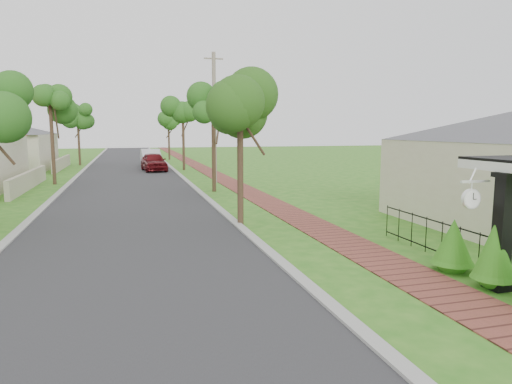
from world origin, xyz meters
name	(u,v)px	position (x,y,z in m)	size (l,w,h in m)	color
ground	(283,293)	(0.00, 0.00, 0.00)	(160.00, 160.00, 0.00)	#2C701A
road	(130,186)	(-3.00, 20.00, 0.00)	(7.00, 120.00, 0.02)	#28282B
kerb_right	(189,184)	(0.65, 20.00, 0.00)	(0.30, 120.00, 0.10)	#9E9E99
kerb_left	(65,188)	(-6.65, 20.00, 0.00)	(0.30, 120.00, 0.10)	#9E9E99
sidewalk	(230,182)	(3.25, 20.00, 0.00)	(1.50, 120.00, 0.03)	brown
porch_post	(502,238)	(4.55, -1.00, 1.12)	(0.48, 0.48, 2.52)	black
picket_fence	(479,252)	(4.90, 0.00, 0.53)	(0.03, 8.02, 1.00)	black
street_trees	(129,114)	(-2.87, 26.84, 4.54)	(10.70, 37.65, 5.89)	#382619
parked_car_red	(154,162)	(-1.00, 29.73, 0.75)	(1.78, 4.41, 1.50)	#5B0D12
parked_car_white	(151,158)	(-1.00, 34.63, 0.79)	(1.67, 4.80, 1.58)	silver
near_tree	(240,101)	(0.80, 7.00, 4.38)	(2.14, 2.14, 5.49)	#382619
utility_pole	(214,118)	(2.30, 20.00, 4.13)	(1.20, 0.24, 8.15)	gray
station_clock	(471,197)	(4.06, -0.60, 1.95)	(0.73, 0.13, 0.62)	white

